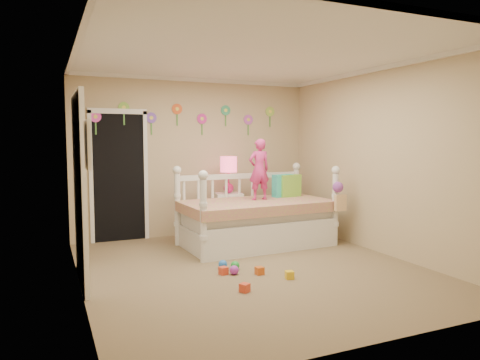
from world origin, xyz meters
name	(u,v)px	position (x,y,z in m)	size (l,w,h in m)	color
floor	(252,269)	(0.00, 0.00, 0.00)	(4.00, 4.50, 0.01)	#7F684C
ceiling	(252,55)	(0.00, 0.00, 2.60)	(4.00, 4.50, 0.01)	white
back_wall	(195,157)	(0.00, 2.25, 1.30)	(4.00, 0.01, 2.60)	tan
left_wall	(77,168)	(-2.00, 0.00, 1.30)	(0.01, 4.50, 2.60)	tan
right_wall	(382,161)	(2.00, 0.00, 1.30)	(0.01, 4.50, 2.60)	tan
crown_molding	(252,57)	(0.00, 0.00, 2.57)	(4.00, 4.50, 0.06)	white
daybed	(256,205)	(0.59, 1.10, 0.61)	(2.25, 1.21, 1.22)	white
pillow_turquoise	(283,186)	(1.18, 1.35, 0.86)	(0.36, 0.13, 0.36)	#22ABAC
pillow_lime	(290,186)	(1.29, 1.33, 0.86)	(0.37, 0.14, 0.35)	#7DC33B
child	(259,169)	(0.67, 1.18, 1.14)	(0.34, 0.22, 0.93)	#D53081
nightstand	(229,215)	(0.43, 1.82, 0.36)	(0.43, 0.33, 0.72)	white
table_lamp	(229,169)	(0.43, 1.82, 1.12)	(0.27, 0.27, 0.60)	#D21C6B
closet_doorway	(119,175)	(-1.25, 2.23, 1.03)	(0.90, 0.04, 2.07)	black
flower_decals	(190,118)	(-0.09, 2.24, 1.94)	(3.40, 0.02, 0.50)	#B2668C
mirror_closet	(80,189)	(-1.96, 0.30, 1.05)	(0.07, 1.30, 2.10)	white
wall_picture	(87,145)	(-1.97, -0.90, 1.55)	(0.05, 0.34, 0.42)	white
hanging_bag	(339,197)	(1.66, 0.52, 0.74)	(0.20, 0.16, 0.36)	beige
toy_scatter	(248,271)	(-0.16, -0.25, 0.06)	(0.80, 1.30, 0.11)	#996666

